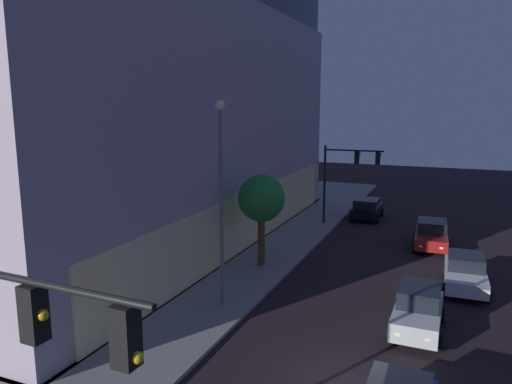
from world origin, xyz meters
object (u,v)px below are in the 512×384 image
at_px(car_red, 432,234).
at_px(car_black, 367,208).
at_px(car_silver, 418,310).
at_px(car_white, 465,272).
at_px(traffic_light_far_corner, 347,168).
at_px(sidewalk_tree, 261,199).
at_px(street_lamp_sidewalk, 221,181).
at_px(modern_building, 62,104).

height_order(car_red, car_black, car_red).
bearing_deg(car_silver, car_white, -17.53).
height_order(traffic_light_far_corner, car_white, traffic_light_far_corner).
relative_size(traffic_light_far_corner, sidewalk_tree, 1.15).
xyz_separation_m(car_white, car_red, (6.75, 1.90, 0.02)).
distance_m(car_white, car_black, 14.76).
bearing_deg(car_red, car_black, 39.46).
xyz_separation_m(car_red, car_black, (6.23, 5.13, 0.01)).
bearing_deg(traffic_light_far_corner, car_black, -18.82).
bearing_deg(car_black, car_white, -151.56).
bearing_deg(street_lamp_sidewalk, car_black, -8.80).
distance_m(traffic_light_far_corner, car_silver, 17.17).
xyz_separation_m(street_lamp_sidewalk, car_red, (13.35, -8.16, -4.86)).
xyz_separation_m(traffic_light_far_corner, car_black, (3.09, -1.05, -3.51)).
relative_size(modern_building, car_red, 7.33).
xyz_separation_m(street_lamp_sidewalk, sidewalk_tree, (5.60, 0.38, -1.83)).
bearing_deg(street_lamp_sidewalk, modern_building, 63.12).
bearing_deg(car_silver, car_black, 15.63).
bearing_deg(modern_building, street_lamp_sidewalk, -116.88).
height_order(street_lamp_sidewalk, car_black, street_lamp_sidewalk).
relative_size(modern_building, car_white, 7.41).
xyz_separation_m(car_silver, car_black, (18.69, 5.23, -0.04)).
distance_m(street_lamp_sidewalk, car_white, 12.98).
height_order(car_silver, car_white, car_silver).
xyz_separation_m(traffic_light_far_corner, car_silver, (-15.60, -6.28, -3.48)).
bearing_deg(car_silver, car_red, 0.43).
distance_m(car_silver, car_red, 12.45).
bearing_deg(modern_building, sidewalk_tree, -100.07).
bearing_deg(traffic_light_far_corner, car_silver, -158.08).
height_order(modern_building, traffic_light_far_corner, modern_building).
xyz_separation_m(street_lamp_sidewalk, car_silver, (0.89, -8.26, -4.81)).
height_order(street_lamp_sidewalk, sidewalk_tree, street_lamp_sidewalk).
bearing_deg(sidewalk_tree, street_lamp_sidewalk, -176.15).
bearing_deg(car_red, sidewalk_tree, 132.20).
xyz_separation_m(sidewalk_tree, car_silver, (-4.71, -8.64, -2.98)).
distance_m(car_white, car_red, 7.01).
relative_size(car_white, car_black, 1.12).
relative_size(street_lamp_sidewalk, car_silver, 2.18).
height_order(modern_building, sidewalk_tree, modern_building).
bearing_deg(car_silver, traffic_light_far_corner, 21.92).
xyz_separation_m(traffic_light_far_corner, car_red, (-3.15, -6.18, -3.52)).
relative_size(sidewalk_tree, car_white, 1.11).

